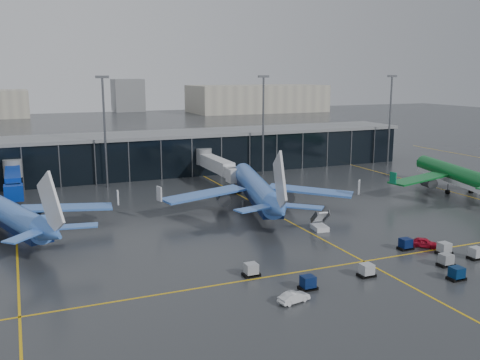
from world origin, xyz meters
name	(u,v)px	position (x,y,z in m)	size (l,w,h in m)	color
ground	(255,240)	(0.00, 0.00, 0.00)	(600.00, 600.00, 0.00)	#282B2D
terminal_pier	(157,153)	(0.00, 62.00, 5.42)	(142.00, 17.00, 10.70)	black
jet_bridges	(13,180)	(-35.00, 42.99, 4.55)	(94.00, 27.50, 7.20)	#595B60
flood_masts	(189,125)	(5.00, 50.00, 13.81)	(203.00, 0.50, 25.50)	#595B60
distant_hangars	(153,100)	(49.94, 270.08, 8.79)	(260.00, 71.00, 22.00)	#B2AD99
taxi_lines	(281,217)	(10.00, 10.61, 0.01)	(220.00, 120.00, 0.02)	gold
airliner_arkefly	(6,198)	(-36.14, 17.50, 6.28)	(35.87, 40.85, 12.55)	#3D70CA
airliner_klm_near	(256,175)	(8.17, 17.42, 6.79)	(38.81, 44.20, 13.58)	#3C6DC7
airliner_aer_lingus	(457,164)	(55.69, 14.65, 6.26)	(35.79, 40.76, 12.53)	#0B6425
baggage_carts	(397,262)	(12.61, -18.85, 0.76)	(34.39, 13.69, 1.70)	black
mobile_airstair	(320,226)	(12.35, 0.71, 0.77)	(2.65, 3.49, 3.45)	white
service_van_red	(424,243)	(22.18, -13.31, 0.73)	(1.71, 4.26, 1.45)	#B10D24
service_van_white	(294,297)	(-5.68, -23.26, 0.65)	(1.37, 3.94, 1.30)	silver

